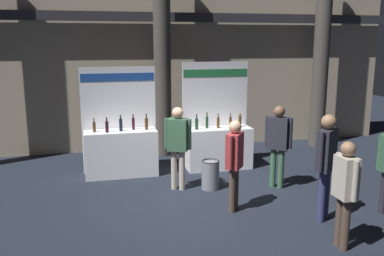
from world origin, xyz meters
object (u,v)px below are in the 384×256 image
(trash_bin, at_px, (210,175))
(visitor_3, at_px, (326,158))
(exhibitor_booth_0, at_px, (121,148))
(exhibitor_booth_1, at_px, (218,143))
(visitor_2, at_px, (278,139))
(visitor_0, at_px, (178,141))
(visitor_6, at_px, (345,186))
(visitor_1, at_px, (234,158))

(trash_bin, relative_size, visitor_3, 0.33)
(exhibitor_booth_0, bearing_deg, exhibitor_booth_1, 0.46)
(exhibitor_booth_1, xyz_separation_m, visitor_2, (0.79, -1.65, 0.43))
(visitor_0, relative_size, visitor_2, 0.99)
(exhibitor_booth_0, height_order, visitor_6, exhibitor_booth_0)
(trash_bin, relative_size, visitor_1, 0.37)
(exhibitor_booth_0, xyz_separation_m, visitor_6, (2.93, -4.29, 0.33))
(visitor_6, bearing_deg, visitor_3, -14.73)
(visitor_0, relative_size, visitor_6, 1.06)
(visitor_1, xyz_separation_m, visitor_6, (1.11, -1.70, -0.02))
(exhibitor_booth_0, height_order, visitor_2, exhibitor_booth_0)
(trash_bin, bearing_deg, visitor_0, 168.93)
(trash_bin, relative_size, visitor_0, 0.35)
(visitor_0, distance_m, visitor_6, 3.55)
(visitor_0, distance_m, visitor_1, 1.52)
(trash_bin, relative_size, visitor_2, 0.35)
(visitor_2, bearing_deg, visitor_0, 30.09)
(visitor_2, relative_size, visitor_3, 0.94)
(visitor_2, distance_m, visitor_6, 2.67)
(exhibitor_booth_1, relative_size, trash_bin, 4.16)
(exhibitor_booth_1, distance_m, visitor_0, 1.84)
(visitor_1, height_order, visitor_3, visitor_3)
(visitor_0, height_order, visitor_6, visitor_0)
(visitor_0, bearing_deg, exhibitor_booth_1, -108.75)
(trash_bin, height_order, visitor_1, visitor_1)
(exhibitor_booth_1, relative_size, visitor_2, 1.46)
(exhibitor_booth_0, xyz_separation_m, exhibitor_booth_1, (2.32, 0.02, -0.01))
(visitor_6, bearing_deg, visitor_2, -3.60)
(trash_bin, xyz_separation_m, visitor_3, (1.46, -1.95, 0.81))
(exhibitor_booth_0, xyz_separation_m, visitor_2, (3.11, -1.63, 0.42))
(exhibitor_booth_1, relative_size, visitor_0, 1.47)
(exhibitor_booth_1, bearing_deg, visitor_0, -134.31)
(exhibitor_booth_0, distance_m, trash_bin, 2.24)
(exhibitor_booth_0, height_order, trash_bin, exhibitor_booth_0)
(visitor_1, relative_size, visitor_6, 1.02)
(exhibitor_booth_0, bearing_deg, visitor_3, -46.32)
(exhibitor_booth_0, distance_m, visitor_0, 1.71)
(visitor_3, xyz_separation_m, visitor_6, (-0.25, -0.95, -0.16))
(visitor_0, distance_m, visitor_2, 2.07)
(trash_bin, height_order, visitor_2, visitor_2)
(trash_bin, xyz_separation_m, visitor_1, (0.10, -1.19, 0.68))
(exhibitor_booth_0, distance_m, exhibitor_booth_1, 2.32)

